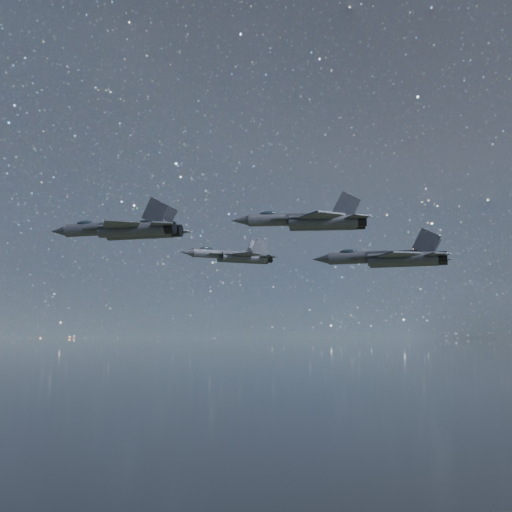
{
  "coord_description": "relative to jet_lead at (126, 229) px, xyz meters",
  "views": [
    {
      "loc": [
        -4.44,
        -79.37,
        135.12
      ],
      "look_at": [
        0.5,
        2.07,
        146.36
      ],
      "focal_mm": 42.0,
      "sensor_mm": 36.0,
      "label": 1
    }
  ],
  "objects": [
    {
      "name": "jet_left",
      "position": [
        15.03,
        22.09,
        -0.41
      ],
      "size": [
        16.82,
        11.25,
        4.26
      ],
      "rotation": [
        0.0,
        0.0,
        0.33
      ],
      "color": "#2C2E37"
    },
    {
      "name": "jet_slot",
      "position": [
        35.49,
        -0.43,
        -3.59
      ],
      "size": [
        18.75,
        12.44,
        4.78
      ],
      "rotation": [
        0.0,
        0.0,
        -0.37
      ],
      "color": "#2C2E37"
    },
    {
      "name": "jet_lead",
      "position": [
        0.0,
        0.0,
        0.0
      ],
      "size": [
        19.68,
        13.18,
        4.98
      ],
      "rotation": [
        0.0,
        0.0,
        -0.33
      ],
      "color": "#2C2E37"
    },
    {
      "name": "jet_right",
      "position": [
        23.03,
        -11.33,
        -0.81
      ],
      "size": [
        16.41,
        11.37,
        4.12
      ],
      "rotation": [
        0.0,
        0.0,
        -0.16
      ],
      "color": "#2C2E37"
    }
  ]
}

